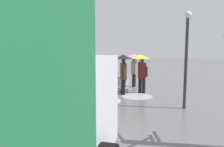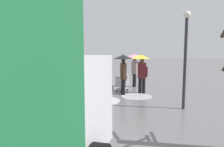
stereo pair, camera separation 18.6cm
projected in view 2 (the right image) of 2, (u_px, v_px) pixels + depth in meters
The scene contains 11 objects.
ground_plane at pixel (117, 90), 12.32m from camera, with size 90.00×90.00×0.00m, color slate.
slush_patch_near_cluster at pixel (137, 96), 10.64m from camera, with size 1.59×1.59×0.01m, color #ADAFB5.
slush_patch_under_van at pixel (100, 101), 9.75m from camera, with size 1.85×1.85×0.01m, color silver.
slush_patch_mid_street at pixel (66, 94), 11.22m from camera, with size 2.50×2.50×0.01m, color silver.
cargo_van_parked_right at pixel (69, 68), 13.77m from camera, with size 2.42×5.44×2.60m.
shopping_cart_vendor at pixel (122, 81), 11.90m from camera, with size 0.71×0.92×1.04m.
hand_dolly_boxes at pixel (108, 78), 12.20m from camera, with size 0.55×0.73×1.32m.
pedestrian_pink_side at pixel (123, 65), 10.97m from camera, with size 1.04×1.04×2.15m.
pedestrian_black_side at pixel (141, 64), 11.24m from camera, with size 1.04×1.04×2.15m.
pedestrian_white_side at pixel (134, 62), 13.13m from camera, with size 1.04×1.04×2.15m.
street_lamp at pixel (186, 50), 8.16m from camera, with size 0.28×0.28×3.86m.
Camera 2 is at (-2.32, 11.90, 2.41)m, focal length 33.45 mm.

